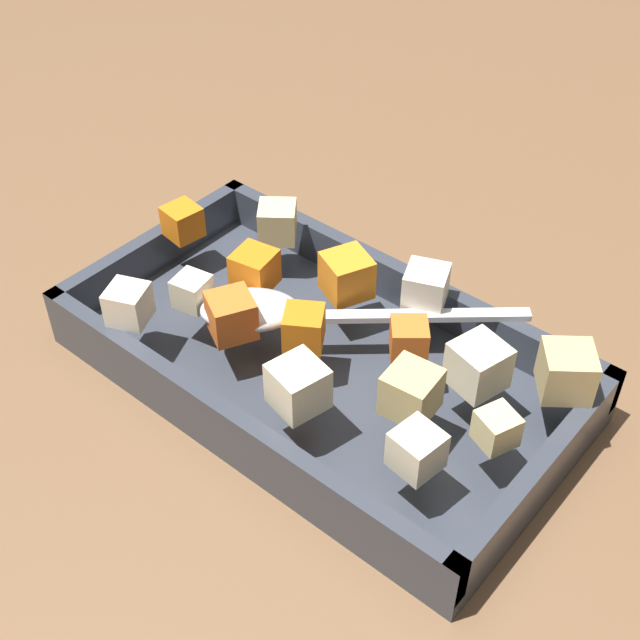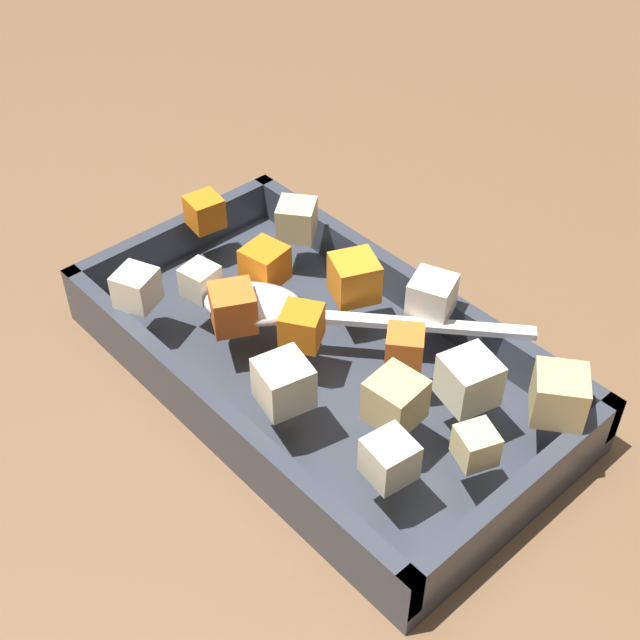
{
  "view_description": "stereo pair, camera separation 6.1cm",
  "coord_description": "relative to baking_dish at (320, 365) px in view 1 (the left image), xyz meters",
  "views": [
    {
      "loc": [
        0.29,
        -0.36,
        0.47
      ],
      "look_at": [
        -0.01,
        -0.01,
        0.06
      ],
      "focal_mm": 48.8,
      "sensor_mm": 36.0,
      "label": 1
    },
    {
      "loc": [
        0.33,
        -0.32,
        0.47
      ],
      "look_at": [
        -0.01,
        -0.01,
        0.06
      ],
      "focal_mm": 48.8,
      "sensor_mm": 36.0,
      "label": 2
    }
  ],
  "objects": [
    {
      "name": "ground_plane",
      "position": [
        0.01,
        0.01,
        -0.01
      ],
      "size": [
        4.0,
        4.0,
        0.0
      ],
      "primitive_type": "plane",
      "color": "brown"
    },
    {
      "name": "baking_dish",
      "position": [
        0.0,
        0.0,
        0.0
      ],
      "size": [
        0.37,
        0.2,
        0.05
      ],
      "color": "#333842",
      "rests_on": "ground_plane"
    },
    {
      "name": "carrot_chunk_back_center",
      "position": [
        -0.0,
        -0.02,
        0.05
      ],
      "size": [
        0.04,
        0.04,
        0.03
      ],
      "primitive_type": "cube",
      "rotation": [
        0.0,
        0.0,
        5.29
      ],
      "color": "orange",
      "rests_on": "baking_dish"
    },
    {
      "name": "carrot_chunk_front_center",
      "position": [
        -0.01,
        0.05,
        0.05
      ],
      "size": [
        0.04,
        0.04,
        0.03
      ],
      "primitive_type": "cube",
      "rotation": [
        0.0,
        0.0,
        1.16
      ],
      "color": "orange",
      "rests_on": "baking_dish"
    },
    {
      "name": "carrot_chunk_near_spoon",
      "position": [
        0.06,
        0.02,
        0.05
      ],
      "size": [
        0.04,
        0.04,
        0.03
      ],
      "primitive_type": "cube",
      "rotation": [
        0.0,
        0.0,
        5.41
      ],
      "color": "orange",
      "rests_on": "baking_dish"
    },
    {
      "name": "carrot_chunk_corner_se",
      "position": [
        -0.07,
        0.01,
        0.05
      ],
      "size": [
        0.03,
        0.03,
        0.03
      ],
      "primitive_type": "cube",
      "rotation": [
        0.0,
        0.0,
        4.89
      ],
      "color": "orange",
      "rests_on": "baking_dish"
    },
    {
      "name": "carrot_chunk_center",
      "position": [
        -0.05,
        -0.04,
        0.05
      ],
      "size": [
        0.04,
        0.04,
        0.03
      ],
      "primitive_type": "cube",
      "rotation": [
        0.0,
        0.0,
        4.23
      ],
      "color": "orange",
      "rests_on": "baking_dish"
    },
    {
      "name": "carrot_chunk_corner_ne",
      "position": [
        -0.16,
        0.02,
        0.05
      ],
      "size": [
        0.03,
        0.03,
        0.03
      ],
      "primitive_type": "cube",
      "rotation": [
        0.0,
        0.0,
        4.58
      ],
      "color": "orange",
      "rests_on": "baking_dish"
    },
    {
      "name": "potato_chunk_heap_top",
      "position": [
        0.03,
        -0.06,
        0.05
      ],
      "size": [
        0.04,
        0.04,
        0.03
      ],
      "primitive_type": "cube",
      "rotation": [
        0.0,
        0.0,
        1.35
      ],
      "color": "beige",
      "rests_on": "baking_dish"
    },
    {
      "name": "potato_chunk_mid_left",
      "position": [
        -0.09,
        -0.04,
        0.05
      ],
      "size": [
        0.03,
        0.03,
        0.02
      ],
      "primitive_type": "cube",
      "rotation": [
        0.0,
        0.0,
        4.91
      ],
      "color": "beige",
      "rests_on": "baking_dish"
    },
    {
      "name": "potato_chunk_corner_nw",
      "position": [
        0.11,
        0.03,
        0.05
      ],
      "size": [
        0.04,
        0.04,
        0.03
      ],
      "primitive_type": "cube",
      "rotation": [
        0.0,
        0.0,
        4.46
      ],
      "color": "beige",
      "rests_on": "baking_dish"
    },
    {
      "name": "potato_chunk_near_left",
      "position": [
        0.16,
        0.06,
        0.05
      ],
      "size": [
        0.05,
        0.05,
        0.03
      ],
      "primitive_type": "cube",
      "rotation": [
        0.0,
        0.0,
        0.66
      ],
      "color": "tan",
      "rests_on": "baking_dish"
    },
    {
      "name": "potato_chunk_near_right",
      "position": [
        0.12,
        -0.06,
        0.05
      ],
      "size": [
        0.03,
        0.03,
        0.03
      ],
      "primitive_type": "cube",
      "rotation": [
        0.0,
        0.0,
        3.0
      ],
      "color": "beige",
      "rests_on": "baking_dish"
    },
    {
      "name": "potato_chunk_corner_sw",
      "position": [
        -0.1,
        0.06,
        0.05
      ],
      "size": [
        0.04,
        0.04,
        0.03
      ],
      "primitive_type": "cube",
      "rotation": [
        0.0,
        0.0,
        0.66
      ],
      "color": "#E0CC89",
      "rests_on": "baking_dish"
    },
    {
      "name": "potato_chunk_heap_side",
      "position": [
        0.09,
        -0.02,
        0.05
      ],
      "size": [
        0.03,
        0.03,
        0.03
      ],
      "primitive_type": "cube",
      "rotation": [
        0.0,
        0.0,
        3.24
      ],
      "color": "tan",
      "rests_on": "baking_dish"
    },
    {
      "name": "potato_chunk_far_left",
      "position": [
        0.15,
        -0.01,
        0.05
      ],
      "size": [
        0.03,
        0.03,
        0.02
      ],
      "primitive_type": "cube",
      "rotation": [
        0.0,
        0.0,
        4.34
      ],
      "color": "#E0CC89",
      "rests_on": "baking_dish"
    },
    {
      "name": "parsnip_chunk_far_right",
      "position": [
        -0.11,
        -0.08,
        0.05
      ],
      "size": [
        0.04,
        0.04,
        0.03
      ],
      "primitive_type": "cube",
      "rotation": [
        0.0,
        0.0,
        0.41
      ],
      "color": "silver",
      "rests_on": "baking_dish"
    },
    {
      "name": "parsnip_chunk_rim_edge",
      "position": [
        0.04,
        0.07,
        0.05
      ],
      "size": [
        0.04,
        0.04,
        0.03
      ],
      "primitive_type": "cube",
      "rotation": [
        0.0,
        0.0,
        5.1
      ],
      "color": "silver",
      "rests_on": "baking_dish"
    },
    {
      "name": "serving_spoon",
      "position": [
        -0.03,
        -0.01,
        0.04
      ],
      "size": [
        0.2,
        0.18,
        0.02
      ],
      "rotation": [
        0.0,
        0.0,
        0.72
      ],
      "color": "silver",
      "rests_on": "baking_dish"
    }
  ]
}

